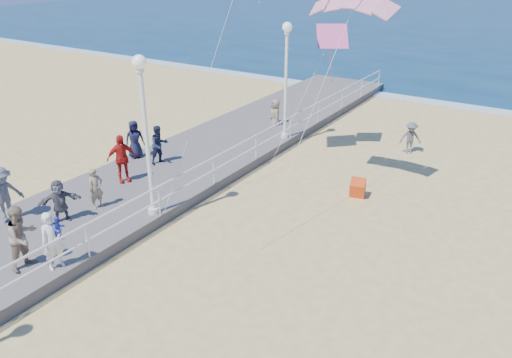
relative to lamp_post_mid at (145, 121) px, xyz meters
The scene contains 20 objects.
ground 6.48m from the lamp_post_mid, ahead, with size 160.00×160.00×0.00m, color #DDC173.
surf_line 21.50m from the lamp_post_mid, 75.37° to the left, with size 160.00×1.20×0.04m, color white.
boardwalk 4.07m from the lamp_post_mid, behind, with size 5.00×44.00×0.40m, color slate.
railing 2.43m from the lamp_post_mid, ahead, with size 0.05×42.00×0.55m.
lamp_post_mid is the anchor object (origin of this frame).
lamp_post_far 9.00m from the lamp_post_mid, 90.00° to the left, with size 0.44×0.44×5.32m.
woman_holding_toddler 4.52m from the lamp_post_mid, 90.75° to the right, with size 0.63×0.41×1.72m, color white.
toddler_held 4.21m from the lamp_post_mid, 88.44° to the right, with size 0.35×0.28×0.73m, color blue.
spectator_1 4.89m from the lamp_post_mid, 100.77° to the right, with size 0.92×0.71×1.88m, color gray.
spectator_2 5.26m from the lamp_post_mid, 141.85° to the right, with size 1.21×0.70×1.88m, color slate.
spectator_3 3.83m from the lamp_post_mid, 154.83° to the left, with size 1.11×0.46×1.89m, color red.
spectator_4 5.88m from the lamp_post_mid, 141.03° to the left, with size 0.80×0.52×1.63m, color #171833.
spectator_5 3.89m from the lamp_post_mid, 137.21° to the right, with size 1.35×0.43×1.45m, color #56555A.
spectator_6 3.26m from the lamp_post_mid, 159.40° to the right, with size 0.53×0.35×1.44m, color gray.
spectator_7 5.07m from the lamp_post_mid, 129.38° to the left, with size 0.79×0.62×1.64m, color #1C233E.
beach_walker_a 12.77m from the lamp_post_mid, 64.50° to the left, with size 0.96×0.55×1.49m, color #5A595E.
beach_walker_c 11.02m from the lamp_post_mid, 97.71° to the left, with size 0.83×0.54×1.69m, color gray.
box_kite 8.32m from the lamp_post_mid, 48.23° to the left, with size 0.55×0.55×0.60m, color red.
kite_parafoil 7.76m from the lamp_post_mid, 51.37° to the left, with size 2.99×0.90×0.30m, color #D7194E, non-canonical shape.
kite_diamond_pink 9.54m from the lamp_post_mid, 77.23° to the left, with size 1.29×1.29×0.02m, color #DA5092.
Camera 1 is at (5.62, -10.72, 8.48)m, focal length 35.00 mm.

